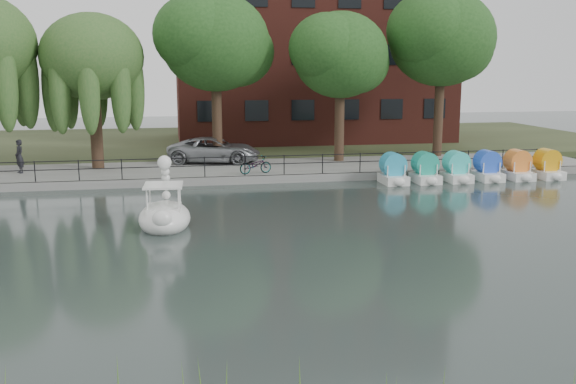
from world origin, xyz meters
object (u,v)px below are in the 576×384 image
object	(u,v)px
minivan	(214,148)
bicycle	(255,164)
swan_boat	(165,212)
pedestrian	(19,154)

from	to	relation	value
minivan	bicycle	xyz separation A→B (m)	(1.79, -4.30, -0.33)
bicycle	swan_boat	bearing A→B (deg)	137.66
pedestrian	bicycle	bearing A→B (deg)	44.76
pedestrian	minivan	bearing A→B (deg)	66.92
bicycle	swan_boat	size ratio (longest dim) A/B	0.55
minivan	bicycle	bearing A→B (deg)	-144.82
minivan	swan_boat	distance (m)	13.48
minivan	pedestrian	bearing A→B (deg)	113.44
swan_boat	bicycle	bearing A→B (deg)	66.17
minivan	pedestrian	size ratio (longest dim) A/B	3.01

